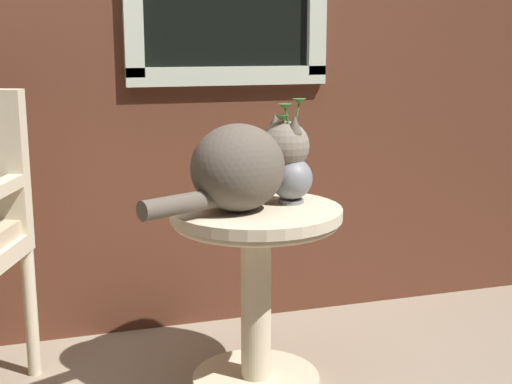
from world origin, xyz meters
name	(u,v)px	position (x,y,z in m)	size (l,w,h in m)	color
wicker_side_table	(256,265)	(0.30, 0.14, 0.42)	(0.55, 0.55, 0.60)	beige
cat	(244,165)	(0.26, 0.13, 0.75)	(0.59, 0.37, 0.28)	brown
pewter_vase_with_ivy	(291,172)	(0.43, 0.17, 0.71)	(0.14, 0.14, 0.33)	slate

